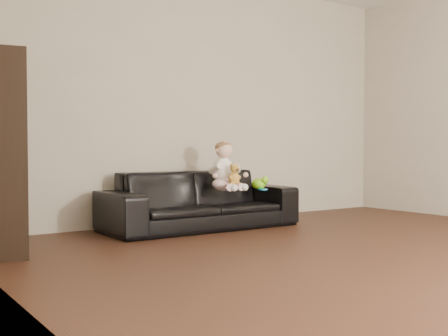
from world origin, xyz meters
TOP-DOWN VIEW (x-y plane):
  - floor at (0.00, 0.00)m, footprint 5.50×5.50m
  - wall_back at (0.00, 2.75)m, footprint 5.00×0.00m
  - wall_left at (-2.50, 0.00)m, footprint 0.00×5.50m
  - sofa at (-0.37, 2.25)m, footprint 1.89×0.74m
  - shelf_item at (-2.28, 1.88)m, footprint 0.22×0.28m
  - baby at (-0.15, 2.15)m, footprint 0.37×0.44m
  - teddy_bear at (-0.14, 2.00)m, footprint 0.12×0.12m
  - toy_green at (0.24, 2.10)m, footprint 0.18×0.19m
  - toy_rattle at (0.32, 2.16)m, footprint 0.10×0.10m
  - toy_blue_disc at (0.22, 2.02)m, footprint 0.10×0.10m

SIDE VIEW (x-z plane):
  - floor at x=0.00m, z-range 0.00..0.00m
  - sofa at x=-0.37m, z-range 0.00..0.55m
  - toy_blue_disc at x=0.22m, z-range 0.36..0.38m
  - toy_rattle at x=0.32m, z-range 0.36..0.44m
  - toy_green at x=0.24m, z-range 0.36..0.47m
  - teddy_bear at x=-0.14m, z-range 0.42..0.63m
  - baby at x=-0.15m, z-range 0.34..0.81m
  - shelf_item at x=-2.28m, z-range 0.93..1.21m
  - wall_back at x=0.00m, z-range -1.20..3.80m
  - wall_left at x=-2.50m, z-range -1.45..4.05m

